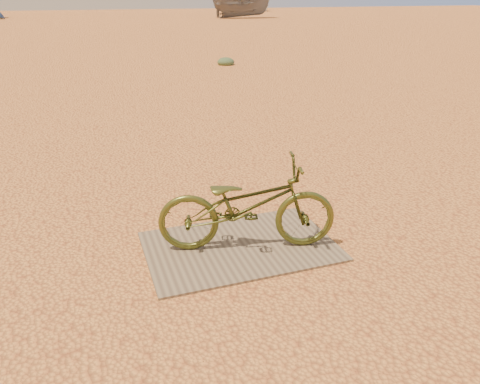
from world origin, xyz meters
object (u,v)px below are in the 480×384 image
object	(u,v)px
bicycle	(247,205)
plywood_board	(240,246)
boat_far_right	(256,5)
boat_mid_right	(242,5)

from	to	relation	value
bicycle	plywood_board	bearing A→B (deg)	68.78
boat_far_right	plywood_board	bearing A→B (deg)	-116.60
plywood_board	boat_far_right	world-z (taller)	boat_far_right
plywood_board	bicycle	world-z (taller)	bicycle
boat_far_right	bicycle	bearing A→B (deg)	-116.53
bicycle	boat_mid_right	bearing A→B (deg)	-4.75
plywood_board	boat_far_right	size ratio (longest dim) A/B	0.30
bicycle	boat_far_right	xyz separation A→B (m)	(19.66, 50.81, 0.14)
plywood_board	bicycle	xyz separation A→B (m)	(0.05, -0.04, 0.41)
plywood_board	boat_far_right	bearing A→B (deg)	68.78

